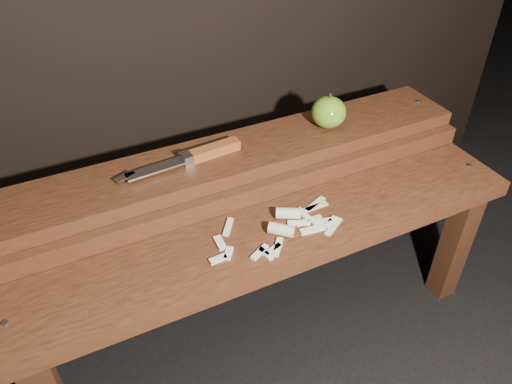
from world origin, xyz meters
name	(u,v)px	position (x,y,z in m)	size (l,w,h in m)	color
ground	(265,331)	(0.00, 0.00, 0.00)	(60.00, 60.00, 0.00)	black
bench_front_tier	(280,255)	(0.00, -0.06, 0.35)	(1.20, 0.20, 0.42)	#351A0D
bench_rear_tier	(237,180)	(0.00, 0.17, 0.41)	(1.20, 0.21, 0.50)	#351A0D
apple	(329,112)	(0.26, 0.17, 0.54)	(0.09, 0.09, 0.09)	#65941E
knife	(200,155)	(-0.09, 0.17, 0.51)	(0.30, 0.05, 0.03)	brown
apple_scraps	(285,226)	(0.02, -0.05, 0.43)	(0.32, 0.16, 0.03)	beige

